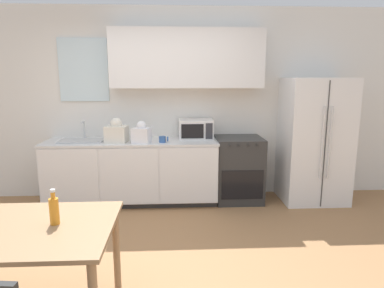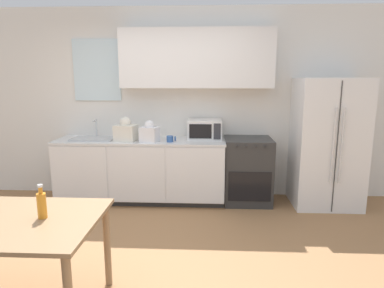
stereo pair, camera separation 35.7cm
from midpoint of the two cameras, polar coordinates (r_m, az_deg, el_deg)
ground_plane at (r=3.53m, az=-11.23°, el=-18.69°), size 12.00×12.00×0.00m
wall_back at (r=4.96m, az=-7.64°, el=8.15°), size 12.00×0.38×2.70m
kitchen_counter at (r=4.87m, az=-12.00°, el=-4.52°), size 2.35×0.66×0.88m
oven_range at (r=4.87m, az=5.69°, el=-4.21°), size 0.64×0.62×0.91m
refrigerator at (r=5.01m, az=17.82°, el=0.53°), size 0.87×0.74×1.73m
kitchen_sink at (r=4.93m, az=-19.85°, el=0.65°), size 0.58×0.38×0.26m
microwave at (r=4.79m, az=-1.49°, el=2.47°), size 0.47×0.37×0.27m
coffee_mug at (r=4.56m, az=-7.11°, el=0.76°), size 0.13×0.09×0.08m
grocery_bag_0 at (r=4.68m, az=-14.63°, el=1.93°), size 0.31×0.27×0.33m
grocery_bag_1 at (r=4.56m, az=-10.64°, el=1.69°), size 0.27×0.24×0.29m
dining_table at (r=2.74m, az=-29.78°, el=-13.81°), size 1.22×0.91×0.75m
drink_bottle at (r=2.62m, az=-25.75°, el=-9.97°), size 0.06×0.06×0.25m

